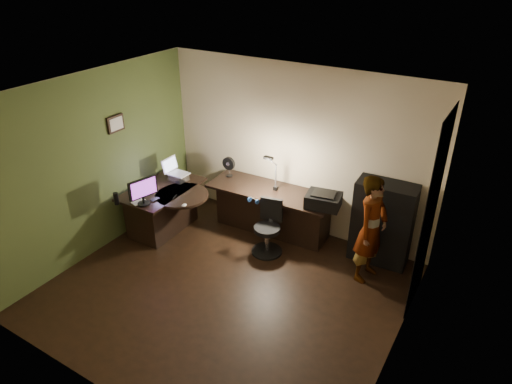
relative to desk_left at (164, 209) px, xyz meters
The scene contains 27 objects.
floor 1.92m from the desk_left, 23.59° to the right, with size 4.50×4.00×0.01m, color black.
ceiling 2.99m from the desk_left, 23.59° to the right, with size 4.50×4.00×0.01m, color silver.
wall_back 2.34m from the desk_left, 35.91° to the left, with size 4.50×0.01×2.70m, color #C9B693.
wall_front 3.40m from the desk_left, 57.96° to the right, with size 4.50×0.01×2.70m, color #C9B693.
wall_left 1.33m from the desk_left, 124.99° to the right, with size 0.01×4.00×2.70m, color #C9B693.
wall_right 4.17m from the desk_left, 10.72° to the right, with size 0.01×4.00×2.70m, color #C9B693.
green_wall_overlay 1.33m from the desk_left, 124.22° to the right, with size 0.00×4.00×2.70m, color #475929.
arched_doorway 4.09m from the desk_left, ahead, with size 0.01×0.90×2.60m, color black.
french_door 4.22m from the desk_left, 18.22° to the right, with size 0.02×0.92×2.10m, color white.
framed_picture 1.57m from the desk_left, 148.32° to the right, with size 0.04×0.30×0.25m, color black.
desk_left is the anchor object (origin of this frame).
desk_right 1.74m from the desk_left, 29.29° to the left, with size 2.04×0.71×0.76m, color black.
cabinet 3.44m from the desk_left, 17.38° to the left, with size 0.84×0.42×1.26m, color black.
laptop_stand 0.57m from the desk_left, 79.04° to the left, with size 0.26×0.22×0.11m, color silver.
laptop 0.72m from the desk_left, 79.04° to the left, with size 0.35×0.33×0.24m, color silver.
monitor 0.78m from the desk_left, 76.37° to the right, with size 0.09×0.46×0.30m, color black.
mouse 0.85m from the desk_left, 22.48° to the right, with size 0.06×0.09×0.03m, color silver.
phone 0.56m from the desk_left, 62.93° to the right, with size 0.07×0.14×0.01m, color black.
pen 0.58m from the desk_left, 19.76° to the right, with size 0.01×0.15×0.01m, color black.
speaker 0.92m from the desk_left, 105.29° to the right, with size 0.07×0.07×0.19m, color black.
notepad 0.67m from the desk_left, 86.86° to the right, with size 0.15×0.21×0.01m, color silver.
desk_fan 1.27m from the desk_left, 53.86° to the left, with size 0.22×0.12×0.34m, color black.
headphones 1.59m from the desk_left, 13.21° to the left, with size 0.17×0.07×0.08m, color #264C91.
printer 2.61m from the desk_left, 17.97° to the left, with size 0.50×0.39×0.22m, color black.
desk_lamp 1.96m from the desk_left, 29.22° to the left, with size 0.17×0.32×0.70m, color black.
office_chair 1.79m from the desk_left, ahead, with size 0.47×0.47×0.85m, color black.
person 3.32m from the desk_left, ahead, with size 0.56×0.37×1.57m, color #D8A88C.
Camera 1 is at (2.89, -3.97, 4.12)m, focal length 32.00 mm.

